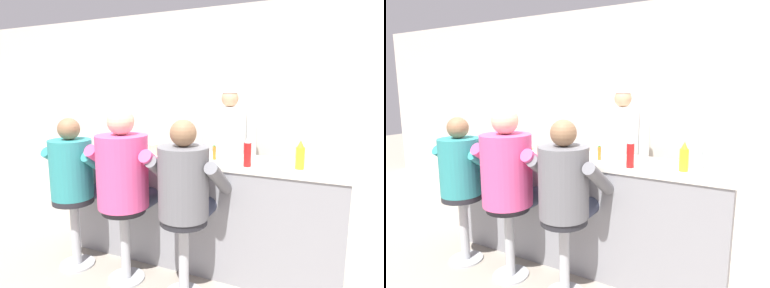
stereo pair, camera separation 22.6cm
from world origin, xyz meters
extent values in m
plane|color=#9E9384|center=(0.00, 0.00, 0.00)|extent=(20.00, 20.00, 0.00)
cube|color=beige|center=(0.00, 1.77, 1.35)|extent=(10.00, 0.06, 2.70)
cube|color=gray|center=(0.00, 0.29, 0.49)|extent=(2.55, 0.56, 0.99)
cube|color=silver|center=(0.00, 0.29, 1.01)|extent=(2.61, 0.58, 0.04)
cylinder|color=red|center=(0.51, 0.10, 1.13)|extent=(0.06, 0.06, 0.20)
cone|color=white|center=(0.51, 0.10, 1.25)|extent=(0.05, 0.05, 0.05)
cylinder|color=yellow|center=(0.91, 0.19, 1.11)|extent=(0.07, 0.07, 0.17)
cone|color=yellow|center=(0.91, 0.19, 1.23)|extent=(0.06, 0.06, 0.06)
cylinder|color=orange|center=(0.18, 0.24, 1.09)|extent=(0.03, 0.03, 0.12)
cylinder|color=#287F2D|center=(0.18, 0.24, 1.15)|extent=(0.02, 0.02, 0.01)
cylinder|color=silver|center=(0.96, 0.32, 1.14)|extent=(0.13, 0.13, 0.22)
cube|color=silver|center=(1.04, 0.32, 1.15)|extent=(0.02, 0.02, 0.13)
cylinder|color=white|center=(-0.61, 0.27, 1.04)|extent=(0.22, 0.22, 0.02)
ellipsoid|color=#E0BC60|center=(-0.61, 0.27, 1.06)|extent=(0.10, 0.08, 0.03)
cylinder|color=#4C7FB7|center=(-0.94, 0.34, 1.05)|extent=(0.17, 0.17, 0.05)
cylinder|color=beige|center=(-0.42, 0.20, 1.08)|extent=(0.09, 0.09, 0.10)
torus|color=beige|center=(-0.36, 0.20, 1.08)|extent=(0.07, 0.02, 0.07)
cylinder|color=#4C7AB2|center=(-0.05, 0.22, 1.07)|extent=(0.08, 0.08, 0.08)
torus|color=#4C7AB2|center=(0.00, 0.22, 1.07)|extent=(0.06, 0.01, 0.06)
cylinder|color=#B2B5BA|center=(-1.00, -0.27, 0.01)|extent=(0.32, 0.32, 0.02)
cylinder|color=#B2B5BA|center=(-1.00, -0.27, 0.34)|extent=(0.08, 0.08, 0.63)
cylinder|color=#232328|center=(-1.00, -0.27, 0.65)|extent=(0.37, 0.37, 0.05)
cylinder|color=#33384C|center=(-1.10, -0.09, 0.69)|extent=(0.14, 0.37, 0.14)
cylinder|color=#33384C|center=(-0.91, -0.09, 0.69)|extent=(0.14, 0.37, 0.14)
cylinder|color=teal|center=(-1.00, -0.27, 0.94)|extent=(0.37, 0.37, 0.53)
cylinder|color=teal|center=(-1.24, -0.17, 0.96)|extent=(0.10, 0.40, 0.32)
cylinder|color=teal|center=(-0.77, -0.17, 0.96)|extent=(0.10, 0.40, 0.32)
sphere|color=#8C6647|center=(-1.00, -0.27, 1.30)|extent=(0.19, 0.19, 0.19)
cylinder|color=#B2B5BA|center=(-0.44, -0.27, 0.01)|extent=(0.32, 0.32, 0.02)
cylinder|color=#B2B5BA|center=(-0.44, -0.27, 0.34)|extent=(0.08, 0.08, 0.63)
cylinder|color=#232328|center=(-0.44, -0.27, 0.65)|extent=(0.37, 0.37, 0.05)
cylinder|color=#33384C|center=(-0.55, -0.06, 0.69)|extent=(0.16, 0.43, 0.16)
cylinder|color=#33384C|center=(-0.33, -0.06, 0.69)|extent=(0.16, 0.43, 0.16)
cylinder|color=#E54C8C|center=(-0.44, -0.27, 0.98)|extent=(0.43, 0.43, 0.61)
cylinder|color=#E54C8C|center=(-0.71, -0.15, 1.01)|extent=(0.11, 0.46, 0.37)
cylinder|color=#E54C8C|center=(-0.17, -0.15, 1.01)|extent=(0.11, 0.46, 0.37)
sphere|color=#DBB28E|center=(-0.44, -0.27, 1.39)|extent=(0.22, 0.22, 0.22)
cylinder|color=#B2B5BA|center=(0.12, -0.27, 0.34)|extent=(0.08, 0.08, 0.63)
cylinder|color=#232328|center=(0.12, -0.27, 0.65)|extent=(0.37, 0.37, 0.05)
cylinder|color=#33384C|center=(0.02, -0.08, 0.69)|extent=(0.15, 0.39, 0.15)
cylinder|color=#33384C|center=(0.22, -0.08, 0.69)|extent=(0.15, 0.39, 0.15)
cylinder|color=slate|center=(0.12, -0.27, 0.95)|extent=(0.39, 0.39, 0.55)
cylinder|color=slate|center=(-0.13, -0.16, 0.98)|extent=(0.10, 0.42, 0.34)
cylinder|color=slate|center=(0.36, -0.16, 0.98)|extent=(0.10, 0.42, 0.34)
sphere|color=#8C6647|center=(0.12, -0.27, 1.33)|extent=(0.20, 0.20, 0.20)
cube|color=#232328|center=(-0.05, 1.41, 0.41)|extent=(0.34, 0.19, 0.82)
cube|color=white|center=(-0.05, 1.36, 0.57)|extent=(0.31, 0.02, 0.49)
cylinder|color=white|center=(-0.05, 1.41, 1.12)|extent=(0.44, 0.44, 0.61)
sphere|color=tan|center=(-0.05, 1.41, 1.53)|extent=(0.21, 0.21, 0.21)
cylinder|color=white|center=(-0.05, 1.41, 1.68)|extent=(0.19, 0.19, 0.17)
cylinder|color=white|center=(-0.34, 1.41, 1.12)|extent=(0.12, 0.12, 0.52)
cylinder|color=white|center=(0.23, 1.41, 1.12)|extent=(0.12, 0.12, 0.52)
camera|label=1|loc=(1.14, -2.39, 1.65)|focal=30.00mm
camera|label=2|loc=(1.34, -2.29, 1.65)|focal=30.00mm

